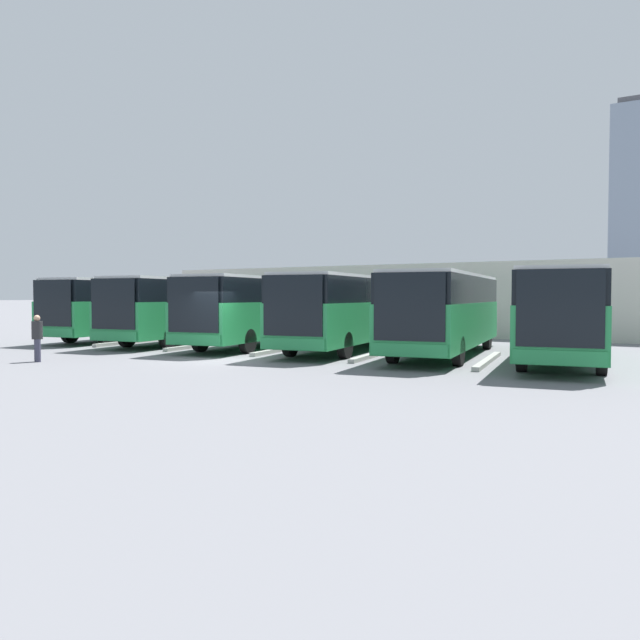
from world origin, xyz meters
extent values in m
plane|color=slate|center=(0.00, 0.00, 0.00)|extent=(600.00, 600.00, 0.00)
cube|color=#238447|center=(-10.97, -5.80, 1.26)|extent=(4.27, 11.70, 1.62)
cube|color=black|center=(-10.97, -5.80, 2.57)|extent=(4.20, 11.52, 0.99)
cube|color=black|center=(-11.85, -0.13, 2.01)|extent=(2.22, 0.38, 2.12)
cube|color=#238447|center=(-11.85, -0.13, 0.67)|extent=(2.40, 0.43, 0.40)
cube|color=silver|center=(-10.97, -5.80, 3.13)|extent=(4.10, 11.23, 0.12)
cylinder|color=black|center=(-12.63, -2.47, 0.50)|extent=(0.45, 1.04, 1.00)
cylinder|color=black|center=(-10.41, -2.12, 0.50)|extent=(0.45, 1.04, 1.00)
cylinder|color=black|center=(-11.54, -9.48, 0.50)|extent=(0.45, 1.04, 1.00)
cylinder|color=black|center=(-9.32, -9.14, 0.50)|extent=(0.45, 1.04, 1.00)
cube|color=#9E9E99|center=(-8.78, -4.08, 0.07)|extent=(1.11, 5.66, 0.15)
cube|color=#238447|center=(-6.58, -5.89, 1.26)|extent=(4.27, 11.70, 1.62)
cube|color=black|center=(-6.58, -5.89, 2.57)|extent=(4.20, 11.52, 0.99)
cube|color=black|center=(-7.46, -0.22, 2.01)|extent=(2.22, 0.38, 2.12)
cube|color=#238447|center=(-7.46, -0.21, 0.67)|extent=(2.40, 0.43, 0.40)
cube|color=silver|center=(-6.58, -5.89, 3.13)|extent=(4.10, 11.23, 0.12)
cylinder|color=black|center=(-8.24, -2.55, 0.50)|extent=(0.45, 1.04, 1.00)
cylinder|color=black|center=(-6.02, -2.21, 0.50)|extent=(0.45, 1.04, 1.00)
cylinder|color=black|center=(-7.15, -9.57, 0.50)|extent=(0.45, 1.04, 1.00)
cylinder|color=black|center=(-4.93, -9.22, 0.50)|extent=(0.45, 1.04, 1.00)
cube|color=#9E9E99|center=(-4.39, -4.17, 0.07)|extent=(1.11, 5.66, 0.15)
cube|color=#238447|center=(-2.19, -6.04, 1.26)|extent=(4.27, 11.70, 1.62)
cube|color=black|center=(-2.19, -6.04, 2.57)|extent=(4.20, 11.52, 0.99)
cube|color=black|center=(-3.07, -0.37, 2.01)|extent=(2.22, 0.38, 2.12)
cube|color=#238447|center=(-3.07, -0.37, 0.67)|extent=(2.40, 0.43, 0.40)
cube|color=silver|center=(-2.19, -6.04, 3.13)|extent=(4.10, 11.23, 0.12)
cylinder|color=black|center=(-3.85, -2.71, 0.50)|extent=(0.45, 1.04, 1.00)
cylinder|color=black|center=(-1.63, -2.37, 0.50)|extent=(0.45, 1.04, 1.00)
cylinder|color=black|center=(-2.76, -9.72, 0.50)|extent=(0.45, 1.04, 1.00)
cylinder|color=black|center=(-0.54, -9.38, 0.50)|extent=(0.45, 1.04, 1.00)
cube|color=#9E9E99|center=(0.00, -4.33, 0.07)|extent=(1.11, 5.66, 0.15)
cube|color=#238447|center=(2.19, -5.83, 1.26)|extent=(4.27, 11.70, 1.62)
cube|color=black|center=(2.19, -5.83, 2.57)|extent=(4.20, 11.52, 0.99)
cube|color=black|center=(1.32, -0.16, 2.01)|extent=(2.22, 0.38, 2.12)
cube|color=#238447|center=(1.32, -0.15, 0.67)|extent=(2.40, 0.43, 0.40)
cube|color=silver|center=(2.19, -5.83, 3.13)|extent=(4.10, 11.23, 0.12)
cylinder|color=black|center=(0.54, -2.49, 0.50)|extent=(0.45, 1.04, 1.00)
cylinder|color=black|center=(2.76, -2.15, 0.50)|extent=(0.45, 1.04, 1.00)
cylinder|color=black|center=(1.63, -9.51, 0.50)|extent=(0.45, 1.04, 1.00)
cylinder|color=black|center=(3.85, -9.16, 0.50)|extent=(0.45, 1.04, 1.00)
cube|color=#9E9E99|center=(4.39, -4.11, 0.07)|extent=(1.11, 5.66, 0.15)
cube|color=#238447|center=(6.58, -5.78, 1.26)|extent=(4.27, 11.70, 1.62)
cube|color=black|center=(6.58, -5.78, 2.57)|extent=(4.20, 11.52, 0.99)
cube|color=black|center=(5.71, -0.11, 2.01)|extent=(2.22, 0.38, 2.12)
cube|color=#238447|center=(5.71, -0.11, 0.67)|extent=(2.40, 0.43, 0.40)
cube|color=silver|center=(6.58, -5.78, 3.13)|extent=(4.10, 11.23, 0.12)
cylinder|color=black|center=(4.93, -2.45, 0.50)|extent=(0.45, 1.04, 1.00)
cylinder|color=black|center=(7.15, -2.10, 0.50)|extent=(0.45, 1.04, 1.00)
cylinder|color=black|center=(6.02, -9.46, 0.50)|extent=(0.45, 1.04, 1.00)
cylinder|color=black|center=(8.24, -9.12, 0.50)|extent=(0.45, 1.04, 1.00)
cube|color=#9E9E99|center=(8.78, -4.06, 0.07)|extent=(1.11, 5.66, 0.15)
cube|color=#238447|center=(10.97, -6.06, 1.26)|extent=(4.27, 11.70, 1.62)
cube|color=black|center=(10.97, -6.06, 2.57)|extent=(4.20, 11.52, 0.99)
cube|color=black|center=(10.10, -0.39, 2.01)|extent=(2.22, 0.38, 2.12)
cube|color=#238447|center=(10.09, -0.39, 0.67)|extent=(2.40, 0.43, 0.40)
cube|color=silver|center=(10.97, -6.06, 3.13)|extent=(4.10, 11.23, 0.12)
cylinder|color=black|center=(9.32, -2.73, 0.50)|extent=(0.45, 1.04, 1.00)
cylinder|color=black|center=(11.54, -2.38, 0.50)|extent=(0.45, 1.04, 1.00)
cylinder|color=black|center=(10.41, -9.74, 0.50)|extent=(0.45, 1.04, 1.00)
cylinder|color=black|center=(12.63, -9.40, 0.50)|extent=(0.45, 1.04, 1.00)
cylinder|color=#38384C|center=(5.05, 3.83, 0.40)|extent=(0.25, 0.25, 0.81)
cylinder|color=#38384C|center=(4.87, 3.92, 0.40)|extent=(0.25, 0.25, 0.81)
cylinder|color=#262628|center=(4.96, 3.88, 1.12)|extent=(0.49, 0.49, 0.64)
sphere|color=tan|center=(4.96, 3.88, 1.55)|extent=(0.22, 0.22, 0.22)
cube|color=beige|center=(0.00, -22.32, 2.10)|extent=(34.43, 12.30, 4.20)
cube|color=silver|center=(0.00, -29.97, 3.95)|extent=(34.43, 3.00, 0.24)
cylinder|color=slate|center=(12.05, -31.07, 1.97)|extent=(0.20, 0.20, 3.95)
cube|color=#7F8EA3|center=(6.14, -234.13, 35.16)|extent=(14.22, 14.22, 70.32)
cube|color=#4C4C51|center=(6.14, -234.13, 71.52)|extent=(9.95, 9.95, 2.40)
camera|label=1|loc=(-15.04, 17.47, 2.34)|focal=35.00mm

